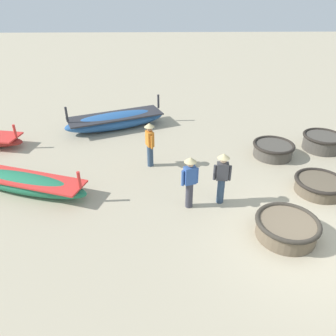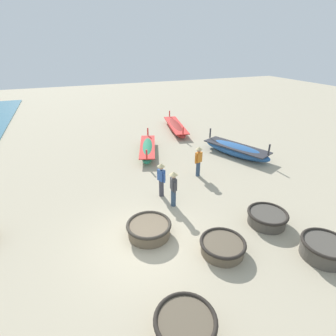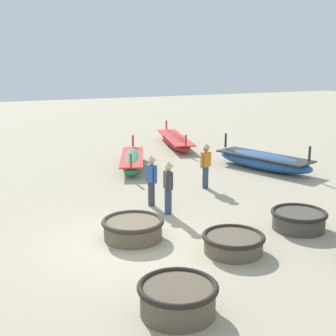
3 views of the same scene
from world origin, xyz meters
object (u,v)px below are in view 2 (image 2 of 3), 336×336
coracle_nearest (149,229)px  long_boat_blue_hull (148,149)px  long_boat_ochre_hull (236,150)px  long_boat_green_hull (176,127)px  coracle_beside_post (267,217)px  fisherman_by_coracle (161,178)px  coracle_weathered (185,326)px  coracle_front_right (324,248)px  fisherman_crouching (174,187)px  coracle_far_left (223,246)px  fisherman_with_hat (199,159)px

coracle_nearest → long_boat_blue_hull: (2.35, 7.69, 0.02)m
long_boat_ochre_hull → long_boat_green_hull: bearing=104.0°
coracle_beside_post → fisherman_by_coracle: (-3.18, 3.50, 0.66)m
coracle_weathered → long_boat_green_hull: size_ratio=0.28×
coracle_front_right → long_boat_ochre_hull: size_ratio=0.33×
coracle_nearest → coracle_weathered: 3.89m
fisherman_by_coracle → fisherman_crouching: 0.99m
coracle_far_left → coracle_beside_post: 2.60m
long_boat_ochre_hull → long_boat_blue_hull: (-5.15, 2.36, -0.06)m
coracle_beside_post → coracle_nearest: bearing=167.2°
long_boat_ochre_hull → fisherman_crouching: size_ratio=2.83×
coracle_nearest → long_boat_blue_hull: long_boat_blue_hull is taller
coracle_nearest → coracle_far_left: (2.07, -1.77, -0.04)m
coracle_beside_post → fisherman_by_coracle: size_ratio=0.94×
coracle_front_right → coracle_weathered: size_ratio=0.99×
coracle_front_right → fisherman_by_coracle: 6.78m
coracle_nearest → long_boat_green_hull: (5.95, 11.55, 0.00)m
fisherman_crouching → coracle_far_left: bearing=-81.8°
long_boat_ochre_hull → fisherman_crouching: (-5.90, -3.84, 0.58)m
coracle_weathered → long_boat_ochre_hull: long_boat_ochre_hull is taller
coracle_nearest → fisherman_with_hat: bearing=43.1°
long_boat_green_hull → long_boat_ochre_hull: bearing=-76.0°
coracle_weathered → long_boat_green_hull: bearing=67.9°
coracle_weathered → long_boat_blue_hull: (2.65, 11.56, -0.02)m
coracle_front_right → long_boat_ochre_hull: (2.38, 8.50, 0.04)m
fisherman_crouching → long_boat_ochre_hull: bearing=33.0°
coracle_front_right → fisherman_with_hat: size_ratio=0.93×
coracle_beside_post → coracle_weathered: (-4.88, -2.84, 0.04)m
coracle_weathered → fisherman_crouching: fisherman_crouching is taller
fisherman_by_coracle → coracle_far_left: bearing=-80.9°
fisherman_crouching → coracle_beside_post: bearing=-40.4°
coracle_weathered → fisherman_by_coracle: fisherman_by_coracle is taller
coracle_nearest → coracle_front_right: (5.12, -3.17, 0.04)m
fisherman_with_hat → long_boat_green_hull: bearing=75.6°
coracle_front_right → coracle_beside_post: (-0.55, 2.13, -0.05)m
fisherman_by_coracle → long_boat_green_hull: bearing=63.4°
long_boat_ochre_hull → fisherman_with_hat: size_ratio=2.83×
long_boat_green_hull → fisherman_by_coracle: fisherman_by_coracle is taller
long_boat_green_hull → fisherman_crouching: (-4.35, -10.06, 0.66)m
coracle_beside_post → long_boat_blue_hull: size_ratio=0.35×
fisherman_by_coracle → fisherman_crouching: size_ratio=1.00×
fisherman_by_coracle → coracle_beside_post: bearing=-47.8°
coracle_beside_post → long_boat_blue_hull: (-2.22, 8.73, 0.02)m
coracle_front_right → long_boat_green_hull: long_boat_green_hull is taller
coracle_far_left → long_boat_green_hull: bearing=73.8°
coracle_far_left → long_boat_blue_hull: size_ratio=0.35×
coracle_front_right → long_boat_green_hull: bearing=86.8°
coracle_front_right → long_boat_blue_hull: (-2.77, 10.86, -0.03)m
fisherman_crouching → fisherman_with_hat: bearing=43.1°
coracle_weathered → fisherman_crouching: bearing=70.5°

